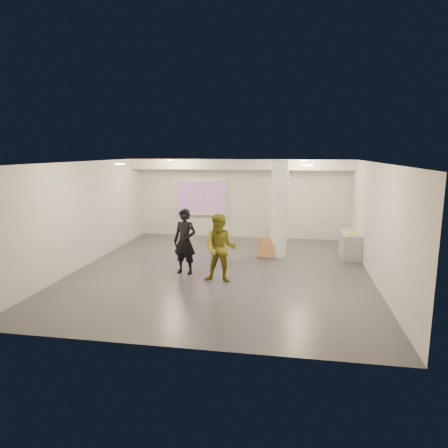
% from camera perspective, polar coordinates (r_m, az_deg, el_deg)
% --- Properties ---
extents(floor, '(8.00, 9.00, 0.01)m').
position_cam_1_polar(floor, '(11.22, -0.35, -6.66)').
color(floor, '#3C3F44').
rests_on(floor, ground).
extents(ceiling, '(8.00, 9.00, 0.01)m').
position_cam_1_polar(ceiling, '(10.73, -0.36, 8.85)').
color(ceiling, white).
rests_on(ceiling, floor).
extents(wall_back, '(8.00, 0.01, 3.00)m').
position_cam_1_polar(wall_back, '(15.28, 2.60, 3.67)').
color(wall_back, beige).
rests_on(wall_back, floor).
extents(wall_front, '(8.00, 0.01, 3.00)m').
position_cam_1_polar(wall_front, '(6.59, -7.23, -5.47)').
color(wall_front, beige).
rests_on(wall_front, floor).
extents(wall_left, '(0.01, 9.00, 3.00)m').
position_cam_1_polar(wall_left, '(12.21, -19.17, 1.39)').
color(wall_left, beige).
rests_on(wall_left, floor).
extents(wall_right, '(0.01, 9.00, 3.00)m').
position_cam_1_polar(wall_right, '(10.92, 20.79, 0.28)').
color(wall_right, beige).
rests_on(wall_right, floor).
extents(soffit_band, '(8.00, 1.10, 0.36)m').
position_cam_1_polar(soffit_band, '(14.64, 2.37, 8.56)').
color(soffit_band, silver).
rests_on(soffit_band, ceiling).
extents(downlight_nw, '(0.22, 0.22, 0.02)m').
position_cam_1_polar(downlight_nw, '(13.68, -7.72, 9.01)').
color(downlight_nw, '#FFCC81').
rests_on(downlight_nw, ceiling).
extents(downlight_ne, '(0.22, 0.22, 0.02)m').
position_cam_1_polar(downlight_ne, '(13.07, 11.27, 8.85)').
color(downlight_ne, '#FFCC81').
rests_on(downlight_ne, ceiling).
extents(downlight_sw, '(0.22, 0.22, 0.02)m').
position_cam_1_polar(downlight_sw, '(9.94, -14.66, 8.27)').
color(downlight_sw, '#FFCC81').
rests_on(downlight_sw, ceiling).
extents(downlight_se, '(0.22, 0.22, 0.02)m').
position_cam_1_polar(downlight_se, '(9.07, 11.88, 8.21)').
color(downlight_se, '#FFCC81').
rests_on(downlight_se, ceiling).
extents(column, '(0.52, 0.52, 3.00)m').
position_cam_1_polar(column, '(12.49, 7.89, 2.06)').
color(column, white).
rests_on(column, floor).
extents(projection_screen, '(2.10, 0.13, 1.42)m').
position_cam_1_polar(projection_screen, '(15.51, -3.31, 3.86)').
color(projection_screen, silver).
rests_on(projection_screen, wall_back).
extents(credenza, '(0.58, 1.35, 0.78)m').
position_cam_1_polar(credenza, '(13.13, 17.55, -2.84)').
color(credenza, gray).
rests_on(credenza, floor).
extents(papers_stack, '(0.26, 0.31, 0.02)m').
position_cam_1_polar(papers_stack, '(12.96, 17.55, -1.21)').
color(papers_stack, silver).
rests_on(papers_stack, credenza).
extents(postit_pad, '(0.27, 0.32, 0.03)m').
position_cam_1_polar(postit_pad, '(12.76, 17.79, -1.36)').
color(postit_pad, yellow).
rests_on(postit_pad, credenza).
extents(cardboard_back, '(0.51, 0.21, 0.54)m').
position_cam_1_polar(cardboard_back, '(12.64, 6.00, -3.46)').
color(cardboard_back, '#A16B42').
rests_on(cardboard_back, floor).
extents(cardboard_front, '(0.59, 0.34, 0.60)m').
position_cam_1_polar(cardboard_front, '(12.56, 6.02, -3.44)').
color(cardboard_front, '#A16B42').
rests_on(cardboard_front, floor).
extents(woman, '(0.72, 0.55, 1.77)m').
position_cam_1_polar(woman, '(10.81, -5.61, -2.50)').
color(woman, black).
rests_on(woman, floor).
extents(man, '(0.87, 0.69, 1.75)m').
position_cam_1_polar(man, '(10.05, -0.53, -3.53)').
color(man, olive).
rests_on(man, floor).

